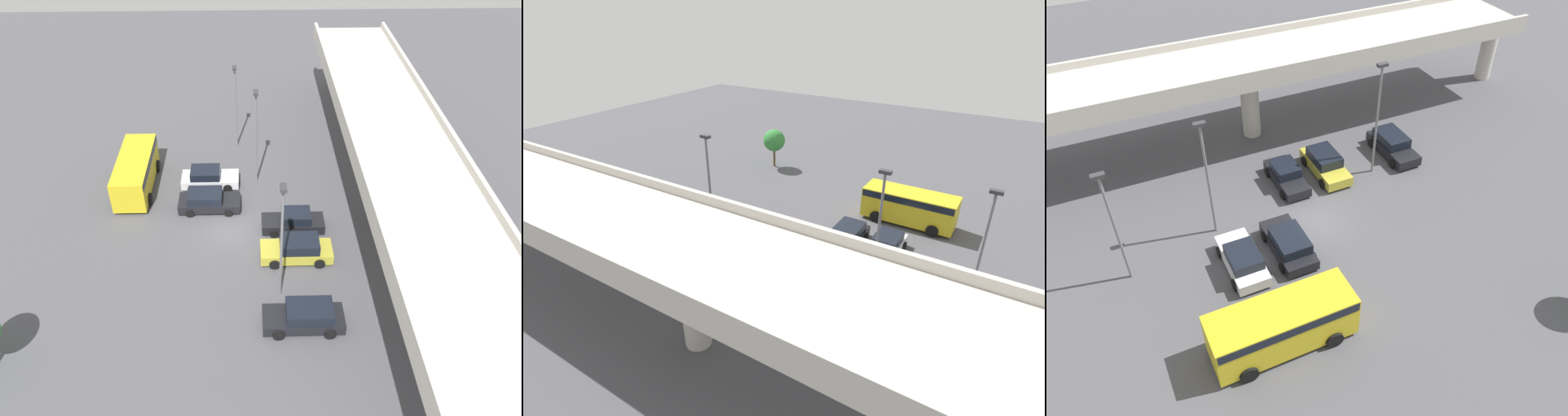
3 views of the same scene
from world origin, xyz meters
TOP-DOWN VIEW (x-y plane):
  - ground_plane at (0.00, 0.00)m, footprint 98.75×98.75m
  - highway_overpass at (0.00, 11.66)m, footprint 47.47×6.98m
  - parked_car_0 at (-5.57, -1.70)m, footprint 2.17×4.48m
  - parked_car_1 at (-2.63, -1.62)m, footprint 2.24×4.58m
  - parked_car_2 at (-0.09, 4.60)m, footprint 2.03×4.43m
  - parked_car_3 at (2.92, 4.60)m, footprint 2.16×4.77m
  - parked_car_4 at (8.57, 4.60)m, footprint 2.15×4.73m
  - shuttle_bus at (-5.49, -7.36)m, footprint 7.32×2.80m
  - lamp_post_near_aisle at (6.06, 3.29)m, footprint 0.70×0.35m
  - lamp_post_mid_lot at (-11.62, 0.44)m, footprint 0.70×0.35m
  - lamp_post_by_overpass at (-6.05, 2.07)m, footprint 0.70×0.35m
  - tree_front_left at (10.90, -12.54)m, footprint 2.35×2.35m

SIDE VIEW (x-z plane):
  - ground_plane at x=0.00m, z-range 0.00..0.00m
  - parked_car_2 at x=-0.09m, z-range -0.07..1.44m
  - parked_car_1 at x=-2.63m, z-range -0.04..1.43m
  - parked_car_0 at x=-5.57m, z-range -0.04..1.48m
  - parked_car_4 at x=8.57m, z-range -0.03..1.57m
  - parked_car_3 at x=2.92m, z-range -0.04..1.59m
  - shuttle_bus at x=-5.49m, z-range 0.27..2.98m
  - tree_front_left at x=10.90m, z-range 0.87..5.00m
  - lamp_post_mid_lot at x=-11.62m, z-range 0.68..8.02m
  - lamp_post_by_overpass at x=-6.05m, z-range 0.69..8.55m
  - lamp_post_near_aisle at x=6.06m, z-range 0.69..8.99m
  - highway_overpass at x=0.00m, z-range 2.22..9.20m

